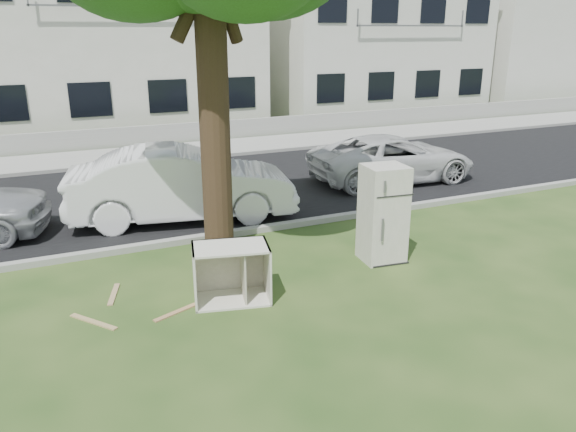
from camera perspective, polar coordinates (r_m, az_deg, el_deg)
name	(u,v)px	position (r m, az deg, el deg)	size (l,w,h in m)	color
ground	(277,284)	(9.23, -1.14, -6.96)	(120.00, 120.00, 0.00)	#233F16
road	(185,192)	(14.61, -10.46, 2.42)	(120.00, 7.00, 0.01)	black
kerb_near	(229,236)	(11.35, -6.02, -2.08)	(120.00, 0.18, 0.12)	gray
kerb_far	(156,163)	(17.97, -13.27, 5.23)	(120.00, 0.18, 0.12)	gray
sidewalk	(147,154)	(19.37, -14.14, 6.11)	(120.00, 2.80, 0.01)	gray
low_wall	(137,136)	(20.85, -15.05, 7.85)	(120.00, 0.15, 0.70)	gray
townhouse_center	(109,35)	(25.39, -17.70, 17.10)	(11.22, 8.16, 7.44)	silver
townhouse_right	(359,40)	(29.45, 7.27, 17.27)	(10.20, 8.16, 6.84)	silver
filler_right	(555,42)	(38.94, 25.45, 15.64)	(16.00, 9.00, 6.40)	silver
fridge	(383,214)	(10.04, 9.63, 0.24)	(0.71, 0.66, 1.74)	#BAB8A8
cabinet	(231,273)	(8.60, -5.79, -5.80)	(1.14, 0.71, 0.89)	white
plank_a	(184,309)	(8.59, -10.51, -9.26)	(1.03, 0.08, 0.02)	#A1784E
plank_b	(93,322)	(8.57, -19.16, -10.12)	(0.87, 0.09, 0.02)	tan
plank_c	(114,294)	(9.30, -17.29, -7.59)	(0.75, 0.08, 0.02)	tan
car_center	(182,184)	(12.31, -10.70, 3.20)	(1.68, 4.81, 1.59)	white
car_right	(393,158)	(15.56, 10.58, 5.78)	(2.09, 4.54, 1.26)	silver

